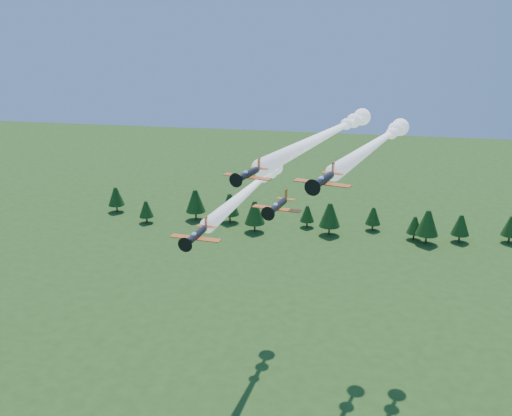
% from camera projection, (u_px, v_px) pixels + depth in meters
% --- Properties ---
extents(plane_lead, '(19.07, 58.11, 3.70)m').
position_uv_depth(plane_lead, '(329.00, 133.00, 104.87)').
color(plane_lead, black).
rests_on(plane_lead, ground).
extents(plane_left, '(10.99, 53.19, 3.70)m').
position_uv_depth(plane_left, '(252.00, 187.00, 116.99)').
color(plane_left, black).
rests_on(plane_left, ground).
extents(plane_right, '(18.43, 53.13, 3.70)m').
position_uv_depth(plane_right, '(378.00, 142.00, 105.69)').
color(plane_right, black).
rests_on(plane_right, ground).
extents(plane_slot, '(8.25, 9.05, 2.88)m').
position_uv_depth(plane_slot, '(277.00, 206.00, 91.72)').
color(plane_slot, black).
rests_on(plane_slot, ground).
extents(treeline, '(174.59, 20.31, 11.68)m').
position_uv_depth(treeline, '(344.00, 216.00, 197.88)').
color(treeline, '#382314').
rests_on(treeline, ground).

